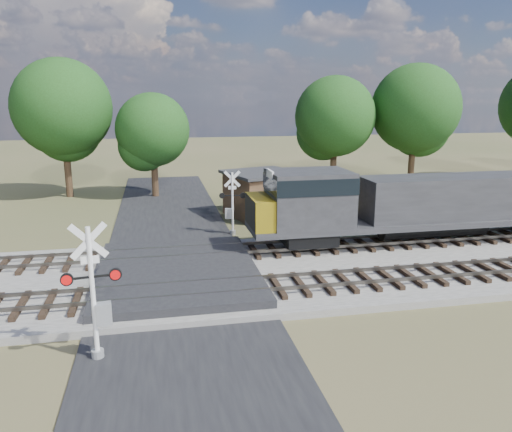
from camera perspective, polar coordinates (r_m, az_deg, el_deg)
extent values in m
plane|color=#3E4726|center=(22.46, -8.85, -7.73)|extent=(160.00, 160.00, 0.00)
cube|color=gray|center=(25.25, 14.46, -5.22)|extent=(140.00, 10.00, 0.30)
cube|color=black|center=(22.44, -8.86, -7.64)|extent=(7.00, 60.00, 0.08)
cube|color=#262628|center=(22.81, -8.94, -6.54)|extent=(7.00, 9.00, 0.62)
cube|color=black|center=(20.62, -3.00, -8.39)|extent=(44.00, 2.60, 0.18)
cube|color=#524D46|center=(22.45, 18.07, -6.76)|extent=(140.00, 0.08, 0.15)
cube|color=#524D46|center=(23.63, 16.38, -5.62)|extent=(140.00, 0.08, 0.15)
cube|color=black|center=(25.29, -4.68, -4.22)|extent=(44.00, 2.60, 0.18)
cube|color=#524D46|center=(26.67, 12.86, -3.21)|extent=(140.00, 0.08, 0.15)
cube|color=#524D46|center=(27.92, 11.67, -2.39)|extent=(140.00, 0.08, 0.15)
cylinder|color=silver|center=(16.21, -18.14, -8.60)|extent=(0.15, 0.15, 4.33)
cylinder|color=#939598|center=(17.05, -17.63, -14.86)|extent=(0.39, 0.39, 0.32)
cube|color=silver|center=(15.66, -18.60, -2.71)|extent=(1.13, 0.19, 1.13)
cube|color=silver|center=(15.66, -18.60, -2.71)|extent=(1.13, 0.19, 1.13)
cube|color=silver|center=(15.83, -18.44, -4.78)|extent=(0.54, 0.10, 0.24)
cube|color=black|center=(16.00, -18.29, -6.62)|extent=(1.73, 0.28, 0.06)
cylinder|color=red|center=(16.03, -20.82, -6.81)|extent=(0.40, 0.16, 0.39)
cylinder|color=red|center=(16.01, -15.77, -6.43)|extent=(0.40, 0.16, 0.39)
cube|color=#939598|center=(16.46, -17.01, -10.63)|extent=(0.52, 0.38, 0.70)
cylinder|color=silver|center=(29.46, -2.70, 1.37)|extent=(0.13, 0.13, 3.76)
cylinder|color=#939598|center=(29.87, -2.67, -1.89)|extent=(0.34, 0.34, 0.28)
cube|color=silver|center=(29.18, -2.74, 4.25)|extent=(0.98, 0.18, 0.98)
cube|color=silver|center=(29.18, -2.74, 4.25)|extent=(0.98, 0.18, 0.98)
cube|color=silver|center=(29.26, -2.73, 3.26)|extent=(0.47, 0.09, 0.21)
cube|color=black|center=(29.35, -2.72, 2.35)|extent=(1.50, 0.27, 0.06)
cylinder|color=red|center=(29.36, -1.52, 2.37)|extent=(0.35, 0.14, 0.34)
cylinder|color=red|center=(29.35, -3.91, 2.34)|extent=(0.35, 0.14, 0.34)
cube|color=#939598|center=(29.58, -3.15, 0.30)|extent=(0.46, 0.34, 0.61)
cube|color=#43301D|center=(34.27, 0.72, 2.37)|extent=(5.13, 5.13, 2.88)
cube|color=#2A2A2C|center=(34.00, 0.73, 4.92)|extent=(5.64, 5.64, 0.21)
cylinder|color=black|center=(43.55, -20.76, 5.66)|extent=(0.56, 0.56, 5.53)
sphere|color=#193811|center=(43.24, -21.26, 11.47)|extent=(7.74, 7.74, 7.74)
cylinder|color=black|center=(41.58, -11.51, 5.00)|extent=(0.56, 0.56, 4.20)
sphere|color=#193811|center=(41.23, -11.73, 9.62)|extent=(5.88, 5.88, 5.88)
cylinder|color=black|center=(44.43, 8.84, 6.12)|extent=(0.56, 0.56, 4.92)
sphere|color=#193811|center=(44.10, 9.02, 11.19)|extent=(6.88, 6.88, 6.88)
cylinder|color=black|center=(46.41, 17.38, 6.29)|extent=(0.56, 0.56, 5.43)
sphere|color=#193811|center=(46.11, 17.76, 11.65)|extent=(7.60, 7.60, 7.60)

